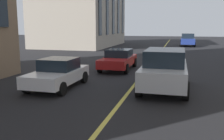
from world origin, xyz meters
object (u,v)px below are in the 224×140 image
object	(u,v)px
car_white_far	(58,73)
car_blue_parked_b	(188,40)
car_red_mid	(119,59)
car_silver_parked_a	(165,69)

from	to	relation	value
car_white_far	car_blue_parked_b	distance (m)	29.12
car_white_far	car_red_mid	bearing A→B (deg)	-15.58
car_white_far	car_silver_parked_a	world-z (taller)	car_silver_parked_a
car_silver_parked_a	car_red_mid	distance (m)	5.91
car_white_far	car_silver_parked_a	size ratio (longest dim) A/B	0.83
car_white_far	car_silver_parked_a	bearing A→B (deg)	-79.61
car_white_far	car_red_mid	world-z (taller)	car_white_far
car_white_far	car_silver_parked_a	distance (m)	5.06
car_white_far	car_blue_parked_b	xyz separation A→B (m)	(28.33, -6.71, 0.27)
car_white_far	car_blue_parked_b	bearing A→B (deg)	-13.32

